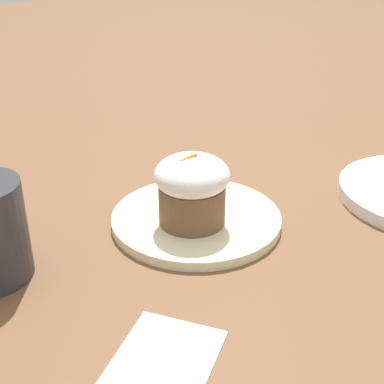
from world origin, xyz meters
name	(u,v)px	position (x,y,z in m)	size (l,w,h in m)	color
ground_plane	(196,223)	(0.00, 0.00, 0.00)	(4.00, 4.00, 0.00)	brown
dessert_plate	(196,219)	(0.00, 0.00, 0.01)	(0.20, 0.20, 0.01)	beige
carrot_cake	(192,188)	(0.01, 0.01, 0.06)	(0.09, 0.09, 0.09)	brown
spoon	(202,208)	(-0.01, 0.00, 0.01)	(0.10, 0.10, 0.01)	silver
paper_napkin	(165,357)	(0.16, 0.16, 0.00)	(0.13, 0.12, 0.00)	white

